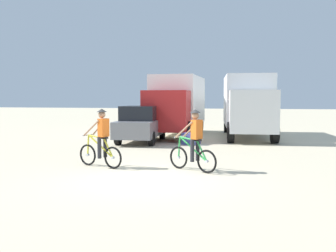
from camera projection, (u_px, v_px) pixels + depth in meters
name	position (u px, v px, depth m)	size (l,w,h in m)	color
ground_plane	(145.00, 179.00, 9.70)	(120.00, 120.00, 0.00)	beige
box_truck_white_box	(177.00, 102.00, 20.54)	(2.55, 6.81, 3.35)	white
box_truck_avon_van	(248.00, 103.00, 19.76)	(2.79, 6.89, 3.35)	white
sedan_parked	(141.00, 124.00, 17.58)	(1.85, 4.24, 1.76)	slate
cyclist_orange_shirt	(101.00, 140.00, 11.23)	(1.63, 0.77, 1.82)	black
cyclist_cowboy_hat	(194.00, 143.00, 10.65)	(1.52, 0.94, 1.82)	black
supply_crate	(191.00, 138.00, 16.79)	(0.64, 0.70, 0.53)	#4C5199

